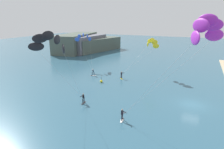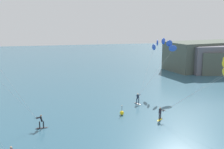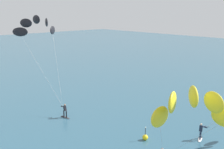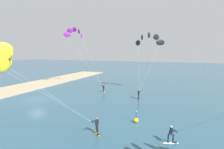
{
  "view_description": "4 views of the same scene",
  "coord_description": "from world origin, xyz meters",
  "px_view_note": "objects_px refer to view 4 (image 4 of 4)",
  "views": [
    {
      "loc": [
        -30.83,
        -0.23,
        13.28
      ],
      "look_at": [
        0.73,
        14.47,
        3.04
      ],
      "focal_mm": 30.81,
      "sensor_mm": 36.0,
      "label": 1
    },
    {
      "loc": [
        -5.57,
        -15.58,
        12.79
      ],
      "look_at": [
        2.05,
        17.39,
        5.85
      ],
      "focal_mm": 43.88,
      "sensor_mm": 36.0,
      "label": 2
    },
    {
      "loc": [
        21.25,
        -2.41,
        12.69
      ],
      "look_at": [
        -1.22,
        18.4,
        5.82
      ],
      "focal_mm": 47.48,
      "sensor_mm": 36.0,
      "label": 3
    },
    {
      "loc": [
        23.79,
        23.49,
        8.23
      ],
      "look_at": [
        -2.86,
        12.72,
        4.58
      ],
      "focal_mm": 29.78,
      "sensor_mm": 36.0,
      "label": 4
    }
  ],
  "objects_px": {
    "kitesurfer_nearshore": "(76,34)",
    "kitesurfer_mid_water": "(9,61)",
    "kitesurfer_downwind": "(149,41)",
    "marker_buoy": "(136,120)"
  },
  "relations": [
    {
      "from": "kitesurfer_nearshore",
      "to": "kitesurfer_downwind",
      "type": "distance_m",
      "value": 16.52
    },
    {
      "from": "kitesurfer_mid_water",
      "to": "kitesurfer_downwind",
      "type": "height_order",
      "value": "kitesurfer_downwind"
    },
    {
      "from": "kitesurfer_downwind",
      "to": "kitesurfer_nearshore",
      "type": "bearing_deg",
      "value": -89.11
    },
    {
      "from": "kitesurfer_mid_water",
      "to": "marker_buoy",
      "type": "bearing_deg",
      "value": 140.96
    },
    {
      "from": "kitesurfer_nearshore",
      "to": "kitesurfer_mid_water",
      "type": "xyz_separation_m",
      "value": [
        25.92,
        10.59,
        -4.48
      ]
    },
    {
      "from": "kitesurfer_nearshore",
      "to": "kitesurfer_downwind",
      "type": "height_order",
      "value": "kitesurfer_nearshore"
    },
    {
      "from": "kitesurfer_downwind",
      "to": "marker_buoy",
      "type": "distance_m",
      "value": 19.36
    },
    {
      "from": "kitesurfer_nearshore",
      "to": "marker_buoy",
      "type": "xyz_separation_m",
      "value": [
        16.27,
        18.42,
        -11.63
      ]
    },
    {
      "from": "kitesurfer_mid_water",
      "to": "marker_buoy",
      "type": "height_order",
      "value": "kitesurfer_mid_water"
    },
    {
      "from": "kitesurfer_downwind",
      "to": "marker_buoy",
      "type": "xyz_separation_m",
      "value": [
        16.52,
        1.99,
        -9.89
      ]
    }
  ]
}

